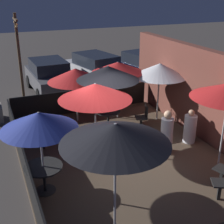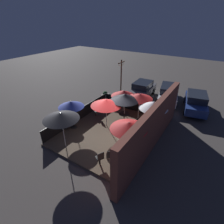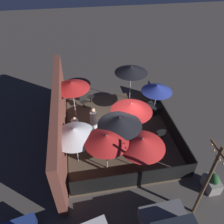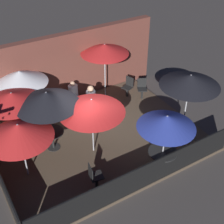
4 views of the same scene
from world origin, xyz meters
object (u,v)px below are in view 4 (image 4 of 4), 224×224
Objects in this scene: patio_umbrella_6 at (105,49)px; patio_umbrella_7 at (12,98)px; patio_umbrella_5 at (92,106)px; patron_0 at (91,102)px; patio_umbrella_2 at (20,77)px; patio_chair_0 at (94,176)px; patron_1 at (73,95)px; patio_umbrella_1 at (47,99)px; patio_umbrella_0 at (167,122)px; patio_umbrella_4 at (19,131)px; dining_table_0 at (162,155)px; patio_chair_2 at (128,86)px; dining_table_1 at (52,135)px; patio_umbrella_3 at (190,80)px; patio_chair_1 at (49,117)px; patio_chair_3 at (142,88)px.

patio_umbrella_7 is at bearing -162.88° from patio_umbrella_6.
patio_umbrella_5 is 2.55m from patron_0.
patio_chair_0 is at bearing -82.26° from patio_umbrella_2.
patio_umbrella_6 is at bearing 17.12° from patio_umbrella_7.
patio_umbrella_7 is 1.95× the size of patron_1.
patio_chair_0 is at bearing -123.66° from patio_umbrella_6.
patio_umbrella_0 is at bearing -45.94° from patio_umbrella_1.
patio_umbrella_6 is at bearing 66.09° from patio_chair_0.
patio_umbrella_4 reaches higher than dining_table_0.
patron_1 is at bearing -34.52° from patio_chair_2.
patio_chair_0 is 0.82× the size of patron_1.
dining_table_1 is 0.91× the size of patio_chair_0.
patio_umbrella_3 is 1.11× the size of patio_umbrella_5.
patio_umbrella_0 is 2.31× the size of patio_chair_0.
patio_umbrella_2 is at bearing 71.08° from patio_umbrella_4.
patio_umbrella_7 is 2.06m from patio_chair_1.
patio_umbrella_2 is at bearing 120.74° from dining_table_0.
patio_umbrella_6 is 2.59× the size of dining_table_0.
patio_umbrella_2 reaches higher than patio_umbrella_4.
patio_umbrella_6 reaches higher than patio_chair_0.
patio_umbrella_4 is (-3.95, 2.03, -0.12)m from patio_umbrella_0.
patio_chair_0 is (-2.33, 0.40, -0.06)m from dining_table_0.
patio_umbrella_5 is at bearing -65.10° from patio_umbrella_2.
patio_umbrella_4 is at bearing -108.92° from patio_umbrella_2.
patio_umbrella_6 reaches higher than patio_chair_2.
patio_umbrella_4 is 2.41m from patio_umbrella_5.
patio_umbrella_6 is (2.22, 2.98, 0.33)m from patio_umbrella_5.
patio_umbrella_3 reaches higher than patio_umbrella_1.
patio_chair_3 is 3.04m from patron_1.
patio_umbrella_1 is 2.16m from patio_umbrella_2.
patio_umbrella_4 is 4.47m from patron_1.
dining_table_0 is at bearing -51.36° from patio_umbrella_5.
patio_umbrella_7 is 1.89m from dining_table_1.
patio_umbrella_4 is at bearing -147.67° from dining_table_1.
patio_umbrella_1 is 2.58× the size of patio_chair_2.
patio_chair_2 is (4.48, -0.61, -1.47)m from patio_umbrella_2.
dining_table_0 is (3.65, -3.58, -1.46)m from patio_umbrella_7.
patio_chair_1 is at bearing 100.31° from patio_chair_0.
patio_umbrella_4 is (-1.00, -2.92, -0.14)m from patio_umbrella_2.
patio_chair_2 is at bearing -152.08° from patron_1.
patio_umbrella_6 reaches higher than patio_umbrella_0.
patio_chair_0 is (-4.24, -0.71, -1.76)m from patio_umbrella_3.
patio_chair_2 is at bearing 70.57° from dining_table_0.
patio_umbrella_3 is 1.00× the size of patio_umbrella_6.
patio_chair_0 is 3.62m from patio_chair_1.
patio_umbrella_5 is 2.68m from patio_chair_1.
patio_umbrella_1 is 1.71× the size of patron_0.
patio_umbrella_4 is at bearing 152.79° from patio_umbrella_0.
patron_1 reaches higher than patio_chair_2.
patio_umbrella_3 is 2.59× the size of dining_table_0.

